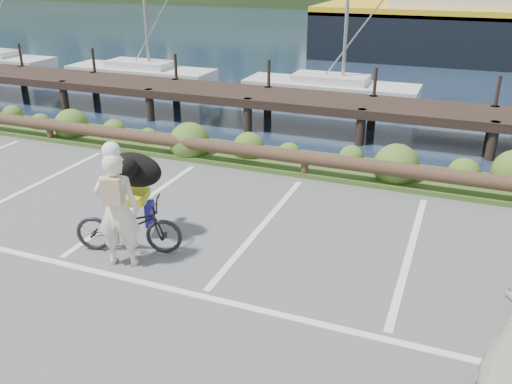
% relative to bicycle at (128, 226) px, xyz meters
% --- Properties ---
extents(ground, '(72.00, 72.00, 0.00)m').
position_rel_bicycle_xyz_m(ground, '(1.70, -0.36, -0.46)').
color(ground, '#4F5052').
extents(vegetation_strip, '(34.00, 1.60, 0.10)m').
position_rel_bicycle_xyz_m(vegetation_strip, '(1.70, 4.94, -0.41)').
color(vegetation_strip, '#3D5B21').
rests_on(vegetation_strip, ground).
extents(log_rail, '(32.00, 0.30, 0.60)m').
position_rel_bicycle_xyz_m(log_rail, '(1.70, 4.24, -0.46)').
color(log_rail, '#443021').
rests_on(log_rail, ground).
extents(bicycle, '(1.86, 1.11, 0.92)m').
position_rel_bicycle_xyz_m(bicycle, '(0.00, 0.00, 0.00)').
color(bicycle, black).
rests_on(bicycle, ground).
extents(cyclist, '(0.78, 0.63, 1.86)m').
position_rel_bicycle_xyz_m(cyclist, '(0.12, -0.39, 0.47)').
color(cyclist, '#EAE4C6').
rests_on(cyclist, ground).
extents(dog, '(0.77, 1.11, 0.59)m').
position_rel_bicycle_xyz_m(dog, '(-0.17, 0.54, 0.75)').
color(dog, black).
rests_on(dog, bicycle).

